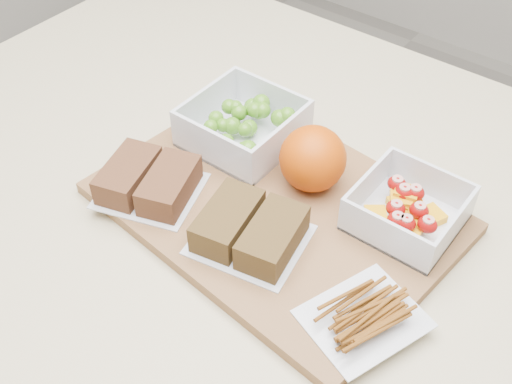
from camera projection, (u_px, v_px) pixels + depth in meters
cutting_board at (276, 208)px, 0.80m from camera, size 0.45×0.34×0.02m
grape_container at (245, 126)px, 0.87m from camera, size 0.14×0.14×0.06m
fruit_container at (407, 211)px, 0.76m from camera, size 0.12×0.12×0.05m
orange at (313, 159)px, 0.79m from camera, size 0.08×0.08×0.08m
sandwich_bag_left at (149, 181)px, 0.80m from camera, size 0.15×0.14×0.04m
sandwich_bag_center at (250, 229)px, 0.74m from camera, size 0.14×0.13×0.04m
pretzel_bag at (365, 312)px, 0.66m from camera, size 0.13×0.15×0.03m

